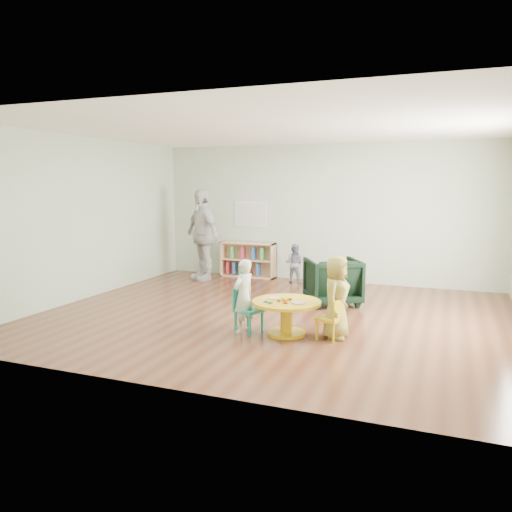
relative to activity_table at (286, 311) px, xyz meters
The scene contains 11 objects.
room 1.86m from the activity_table, 116.87° to the left, with size 7.10×7.00×2.80m.
activity_table is the anchor object (origin of this frame).
kid_chair_left 0.56m from the activity_table, behind, with size 0.41×0.41×0.60m.
kid_chair_right 0.62m from the activity_table, ahead, with size 0.34×0.34×0.54m.
bookshelf 4.27m from the activity_table, 119.01° to the left, with size 1.20×0.30×0.75m.
alphabet_poster 4.49m from the activity_table, 118.06° to the left, with size 0.74×0.01×0.54m.
armchair 1.93m from the activity_table, 84.24° to the left, with size 0.83×0.85×0.78m, color black.
child_left 0.61m from the activity_table, behind, with size 0.36×0.24×1.00m, color silver.
child_right 0.69m from the activity_table, ahead, with size 0.53×0.34×1.08m, color yellow.
toddler 3.57m from the activity_table, 105.20° to the left, with size 0.39×0.30×0.80m, color #161D39.
adult_caretaker 4.21m from the activity_table, 132.70° to the left, with size 1.11×0.46×1.90m, color silver.
Camera 1 is at (2.41, -7.03, 1.98)m, focal length 35.00 mm.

